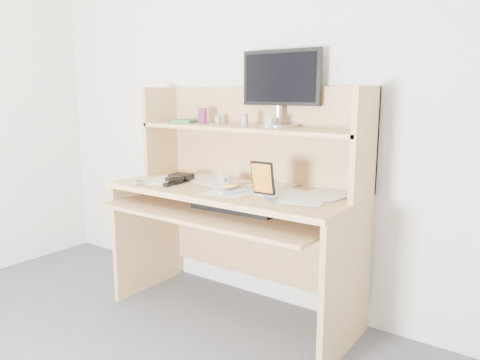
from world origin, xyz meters
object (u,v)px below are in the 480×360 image
Objects in this scene: monitor at (280,86)px; tv_remote at (233,190)px; game_case at (263,178)px; keyboard at (235,207)px; desk at (241,195)px.

tv_remote is at bearing -101.34° from monitor.
monitor reaches higher than game_case.
tv_remote is (0.01, -0.03, 0.10)m from keyboard.
game_case reaches higher than keyboard.
tv_remote is 0.18m from game_case.
keyboard is 0.24m from game_case.
monitor is (0.07, 0.34, 0.54)m from tv_remote.
desk is at bearing 133.54° from tv_remote.
monitor reaches higher than keyboard.
game_case is at bearing 0.23° from keyboard.
desk is 0.21m from tv_remote.
game_case is 0.36× the size of monitor.
monitor reaches higher than desk.
game_case is (0.16, 0.01, 0.18)m from keyboard.
game_case is 0.56m from monitor.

